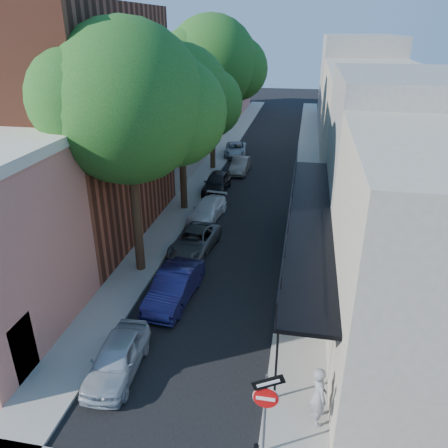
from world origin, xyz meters
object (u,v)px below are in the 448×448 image
at_px(oak_mid, 187,98).
at_px(parked_car_g, 235,149).
at_px(parked_car_a, 117,358).
at_px(pedestrian, 318,396).
at_px(parked_car_c, 195,241).
at_px(parked_car_e, 217,182).
at_px(parked_car_b, 174,287).
at_px(parked_car_f, 240,165).
at_px(oak_far, 218,64).
at_px(sign_post, 266,401).
at_px(oak_near, 139,106).
at_px(parked_car_d, 208,209).

bearing_deg(oak_mid, parked_car_g, 86.44).
bearing_deg(parked_car_a, pedestrian, -10.37).
relative_size(parked_car_c, parked_car_e, 1.03).
xyz_separation_m(parked_car_b, parked_car_f, (0.03, 18.57, -0.09)).
height_order(parked_car_b, parked_car_g, parked_car_b).
bearing_deg(parked_car_g, oak_far, -106.47).
distance_m(sign_post, parked_car_c, 12.57).
xyz_separation_m(oak_mid, parked_car_g, (0.82, 13.15, -6.48)).
height_order(parked_car_e, parked_car_f, parked_car_e).
height_order(oak_near, parked_car_b, oak_near).
bearing_deg(parked_car_e, pedestrian, -69.92).
relative_size(oak_mid, oak_far, 0.86).
height_order(parked_car_a, parked_car_e, parked_car_e).
distance_m(parked_car_a, parked_car_f, 23.14).
relative_size(oak_mid, parked_car_d, 2.57).
relative_size(parked_car_e, pedestrian, 2.02).
height_order(oak_mid, parked_car_g, oak_mid).
relative_size(sign_post, parked_car_g, 0.72).
relative_size(parked_car_c, parked_car_f, 1.13).
height_order(oak_far, parked_car_b, oak_far).
height_order(parked_car_f, parked_car_g, parked_car_f).
xyz_separation_m(oak_far, parked_car_b, (1.92, -19.45, -7.57)).
bearing_deg(parked_car_e, oak_far, 100.04).
distance_m(parked_car_c, parked_car_f, 13.91).
xyz_separation_m(parked_car_c, pedestrian, (6.30, -10.15, 0.54)).
bearing_deg(parked_car_d, oak_mid, 143.00).
distance_m(sign_post, parked_car_b, 8.35).
distance_m(parked_car_d, parked_car_e, 4.80).
xyz_separation_m(oak_mid, parked_car_c, (1.72, -5.75, -6.48)).
bearing_deg(oak_near, oak_far, 89.96).
bearing_deg(parked_car_g, sign_post, -85.35).
height_order(oak_mid, parked_car_d, oak_mid).
bearing_deg(parked_car_c, oak_near, -121.35).
bearing_deg(oak_mid, parked_car_d, -43.78).
distance_m(parked_car_a, parked_car_c, 9.23).
relative_size(oak_mid, parked_car_e, 2.52).
height_order(oak_far, parked_car_e, oak_far).
bearing_deg(oak_far, parked_car_d, -82.43).
relative_size(oak_near, parked_car_d, 2.88).
distance_m(oak_far, parked_car_f, 7.95).
bearing_deg(parked_car_a, parked_car_c, 85.03).
xyz_separation_m(parked_car_b, parked_car_d, (-0.54, 9.02, -0.12)).
bearing_deg(oak_far, parked_car_c, -83.61).
distance_m(parked_car_a, parked_car_g, 28.13).
bearing_deg(parked_car_b, pedestrian, -37.66).
bearing_deg(oak_near, parked_car_f, 83.04).
height_order(oak_mid, parked_car_c, oak_mid).
xyz_separation_m(parked_car_b, pedestrian, (6.03, -5.49, 0.43)).
distance_m(parked_car_c, parked_car_e, 9.17).
xyz_separation_m(parked_car_c, parked_car_g, (-0.90, 18.91, -0.00)).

